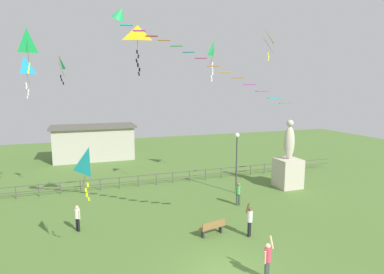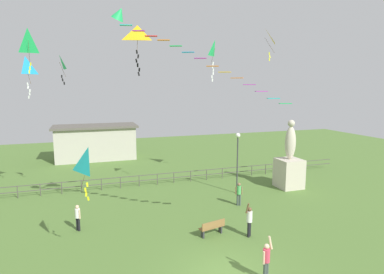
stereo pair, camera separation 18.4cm
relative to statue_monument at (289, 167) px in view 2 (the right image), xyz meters
name	(u,v)px [view 2 (the right image)]	position (x,y,z in m)	size (l,w,h in m)	color
statue_monument	(289,167)	(0.00, 0.00, 0.00)	(1.87, 1.87, 5.57)	beige
lamppost	(238,150)	(-4.71, 0.01, 1.70)	(0.36, 0.36, 4.73)	#38383D
park_bench	(212,227)	(-9.23, -6.03, -1.24)	(1.55, 0.73, 0.85)	olive
person_0	(78,216)	(-16.29, -3.04, -0.83)	(0.32, 0.38, 1.52)	black
person_1	(239,192)	(-5.76, -2.40, -0.77)	(0.46, 0.30, 1.62)	#3F4C47
person_2	(266,259)	(-8.65, -10.63, -0.75)	(0.52, 0.32, 1.90)	#3F4C47
person_3	(249,219)	(-7.38, -6.83, -0.71)	(0.50, 0.39, 1.97)	black
kite_0	(28,42)	(-18.47, -0.73, 8.99)	(0.83, 0.63, 2.53)	#1EB759
kite_1	(265,38)	(-2.35, 0.51, 10.12)	(1.22, 1.25, 2.31)	yellow
kite_3	(89,161)	(-15.55, -6.83, 3.14)	(0.91, 1.21, 2.44)	#19B2B2
kite_4	(138,37)	(-12.86, -4.55, 8.95)	(1.17, 0.95, 2.48)	yellow
kite_6	(26,67)	(-19.22, 2.81, 7.75)	(0.99, 0.92, 2.79)	#198CD1
kite_7	(60,63)	(-16.99, 1.21, 7.96)	(0.57, 0.81, 1.90)	#1EB759
kite_8	(215,50)	(-7.21, -1.27, 8.88)	(0.76, 0.77, 2.72)	#1EB759
streamer_kite	(139,25)	(-13.01, -6.06, 9.27)	(8.09, 3.49, 4.54)	#1EB759
waterfront_railing	(152,178)	(-10.57, 4.16, -1.08)	(36.02, 0.06, 0.95)	#4C4742
pavilion_building	(96,142)	(-14.56, 16.16, 0.28)	(9.23, 4.34, 3.91)	#B7B2A3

